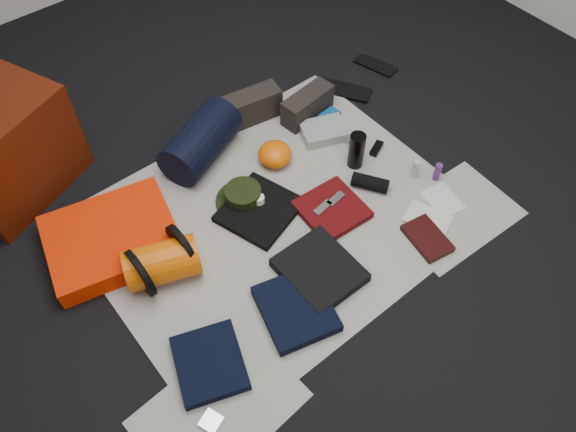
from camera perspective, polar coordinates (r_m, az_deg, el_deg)
floor at (r=2.59m, az=-1.25°, el=-0.44°), size 4.50×4.50×0.02m
newspaper_mat at (r=2.58m, az=-1.25°, el=-0.27°), size 1.60×1.30×0.01m
newspaper_sheet_front_left at (r=2.19m, az=-7.00°, el=-18.86°), size 0.61×0.44×0.00m
newspaper_sheet_front_right at (r=2.70m, az=16.42°, el=0.10°), size 0.60×0.43×0.00m
sleeping_pad at (r=2.57m, az=-17.43°, el=-2.22°), size 0.63×0.56×0.10m
stuff_sack at (r=2.39m, az=-12.65°, el=-4.63°), size 0.35×0.27×0.18m
sack_strap_left at (r=2.36m, az=-14.78°, el=-5.64°), size 0.02×0.22×0.22m
sack_strap_right at (r=2.40m, az=-10.72°, el=-3.14°), size 0.03×0.22×0.22m
navy_duffel at (r=2.77m, az=-8.86°, el=7.51°), size 0.48×0.37×0.22m
boonie_brim at (r=2.64m, az=-4.52°, el=1.57°), size 0.29×0.29×0.01m
boonie_crown at (r=2.61m, az=-4.58°, el=2.13°), size 0.17×0.17×0.08m
hiking_boot_left at (r=2.97m, az=-3.82°, el=11.02°), size 0.33×0.17×0.16m
hiking_boot_right at (r=2.98m, az=1.98°, el=11.19°), size 0.31×0.15×0.15m
flip_flop_left at (r=3.19m, az=5.61°, el=12.62°), size 0.25×0.32×0.02m
flip_flop_right at (r=3.38m, az=8.88°, el=14.88°), size 0.15×0.26×0.01m
trousers_navy_a at (r=2.23m, az=-7.98°, el=-14.59°), size 0.33×0.36×0.04m
trousers_navy_b at (r=2.30m, az=0.81°, el=-9.40°), size 0.35×0.37×0.05m
trousers_charcoal at (r=2.39m, az=3.22°, el=-5.50°), size 0.29×0.33×0.05m
black_tshirt at (r=2.59m, az=-2.90°, el=0.61°), size 0.41×0.39×0.03m
red_shirt at (r=2.59m, az=4.47°, el=0.67°), size 0.29×0.29×0.04m
orange_stuff_sack at (r=2.76m, az=-1.34°, el=6.30°), size 0.19×0.19×0.11m
first_aid_pouch at (r=2.91m, az=3.64°, el=8.59°), size 0.27×0.24×0.06m
water_bottle at (r=2.74m, az=6.97°, el=6.63°), size 0.10×0.10×0.19m
speaker at (r=2.69m, az=8.34°, el=3.37°), size 0.15×0.18×0.07m
compact_camera at (r=2.89m, az=6.83°, el=7.54°), size 0.11×0.10×0.04m
cyan_case at (r=3.01m, az=4.21°, el=10.11°), size 0.11×0.08×0.03m
toiletry_purple at (r=2.78m, az=14.94°, el=4.36°), size 0.04×0.04×0.10m
toiletry_clear at (r=2.77m, az=12.83°, el=4.69°), size 0.04×0.04×0.10m
paperback_book at (r=2.57m, az=13.96°, el=-2.21°), size 0.18×0.24×0.03m
map_booklet at (r=2.65m, az=14.02°, el=-0.27°), size 0.20×0.24×0.01m
map_printout at (r=2.73m, az=15.43°, el=1.57°), size 0.17×0.21×0.01m
sunglasses at (r=2.88m, az=8.99°, el=6.79°), size 0.11×0.08×0.02m
key_cluster at (r=2.17m, az=-7.83°, el=-19.97°), size 0.09×0.09×0.01m
tape_roll at (r=2.58m, az=-2.98°, el=1.70°), size 0.05×0.05×0.04m
energy_bar_a at (r=2.56m, az=3.54°, el=0.84°), size 0.10×0.05×0.01m
energy_bar_b at (r=2.60m, az=4.87°, el=1.72°), size 0.10×0.05×0.01m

